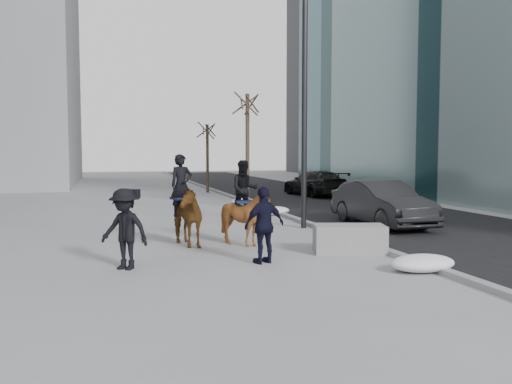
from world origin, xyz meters
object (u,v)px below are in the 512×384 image
object	(u,v)px
car_near	(382,204)
mounted_right	(246,212)
mounted_left	(182,212)
planter	(349,239)

from	to	relation	value
car_near	mounted_right	distance (m)	6.03
car_near	mounted_left	xyz separation A→B (m)	(-7.12, -2.07, 0.15)
car_near	mounted_left	bearing A→B (deg)	-165.67
planter	mounted_right	size ratio (longest dim) A/B	0.76
planter	car_near	world-z (taller)	car_near
car_near	planter	bearing A→B (deg)	-128.93
mounted_left	mounted_right	xyz separation A→B (m)	(1.65, -0.47, 0.01)
mounted_left	mounted_right	world-z (taller)	mounted_left
mounted_left	mounted_right	bearing A→B (deg)	-15.99
mounted_right	planter	bearing A→B (deg)	-37.23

